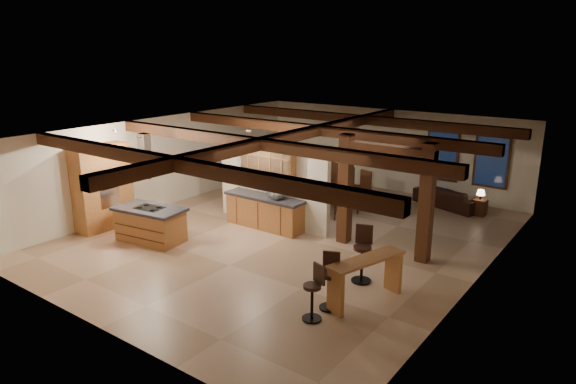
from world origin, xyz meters
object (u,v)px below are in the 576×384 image
object	(u,v)px
sofa	(448,197)
bar_counter	(366,273)
dining_table	(337,197)
kitchen_island	(151,224)

from	to	relation	value
sofa	bar_counter	xyz separation A→B (m)	(0.91, -7.38, 0.32)
dining_table	bar_counter	bearing A→B (deg)	-63.35
kitchen_island	dining_table	size ratio (longest dim) A/B	1.05
kitchen_island	bar_counter	world-z (taller)	bar_counter
kitchen_island	bar_counter	distance (m)	6.27
kitchen_island	sofa	world-z (taller)	kitchen_island
kitchen_island	sofa	distance (m)	9.38
dining_table	bar_counter	world-z (taller)	bar_counter
sofa	bar_counter	distance (m)	7.44
dining_table	sofa	size ratio (longest dim) A/B	0.86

